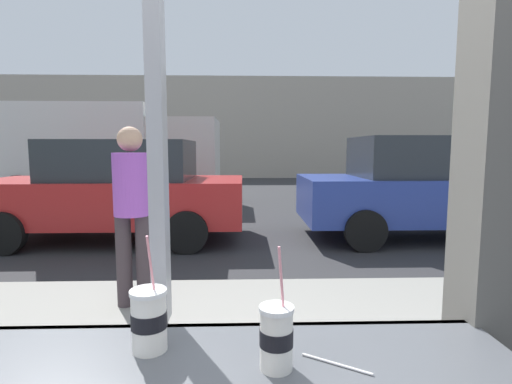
{
  "coord_description": "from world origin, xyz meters",
  "views": [
    {
      "loc": [
        0.27,
        -1.16,
        1.55
      ],
      "look_at": [
        0.4,
        3.02,
        1.08
      ],
      "focal_mm": 27.35,
      "sensor_mm": 36.0,
      "label": 1
    }
  ],
  "objects_px": {
    "soda_cup_left": "(149,319)",
    "parked_car_red": "(117,190)",
    "soda_cup_right": "(276,336)",
    "pedestrian": "(132,205)",
    "parked_car_blue": "(424,187)",
    "box_truck": "(98,150)"
  },
  "relations": [
    {
      "from": "soda_cup_left",
      "to": "soda_cup_right",
      "type": "relative_size",
      "value": 1.02
    },
    {
      "from": "soda_cup_right",
      "to": "parked_car_red",
      "type": "relative_size",
      "value": 0.08
    },
    {
      "from": "soda_cup_left",
      "to": "parked_car_blue",
      "type": "bearing_deg",
      "value": 58.66
    },
    {
      "from": "parked_car_red",
      "to": "pedestrian",
      "type": "distance_m",
      "value": 3.32
    },
    {
      "from": "soda_cup_left",
      "to": "parked_car_blue",
      "type": "height_order",
      "value": "parked_car_blue"
    },
    {
      "from": "box_truck",
      "to": "parked_car_red",
      "type": "bearing_deg",
      "value": -66.37
    },
    {
      "from": "parked_car_red",
      "to": "parked_car_blue",
      "type": "height_order",
      "value": "parked_car_blue"
    },
    {
      "from": "parked_car_red",
      "to": "pedestrian",
      "type": "bearing_deg",
      "value": -70.03
    },
    {
      "from": "soda_cup_right",
      "to": "pedestrian",
      "type": "relative_size",
      "value": 0.2
    },
    {
      "from": "parked_car_red",
      "to": "soda_cup_left",
      "type": "bearing_deg",
      "value": -71.41
    },
    {
      "from": "soda_cup_right",
      "to": "parked_car_red",
      "type": "distance_m",
      "value": 6.09
    },
    {
      "from": "soda_cup_left",
      "to": "parked_car_red",
      "type": "xyz_separation_m",
      "value": [
        -1.87,
        5.56,
        -0.22
      ]
    },
    {
      "from": "parked_car_red",
      "to": "parked_car_blue",
      "type": "relative_size",
      "value": 1.01
    },
    {
      "from": "pedestrian",
      "to": "box_truck",
      "type": "bearing_deg",
      "value": 112.12
    },
    {
      "from": "parked_car_red",
      "to": "parked_car_blue",
      "type": "bearing_deg",
      "value": 0.0
    },
    {
      "from": "pedestrian",
      "to": "soda_cup_left",
      "type": "bearing_deg",
      "value": -73.19
    },
    {
      "from": "soda_cup_left",
      "to": "pedestrian",
      "type": "distance_m",
      "value": 2.56
    },
    {
      "from": "parked_car_blue",
      "to": "pedestrian",
      "type": "xyz_separation_m",
      "value": [
        -4.13,
        -3.12,
        0.16
      ]
    },
    {
      "from": "parked_car_blue",
      "to": "soda_cup_left",
      "type": "bearing_deg",
      "value": -121.34
    },
    {
      "from": "box_truck",
      "to": "pedestrian",
      "type": "height_order",
      "value": "box_truck"
    },
    {
      "from": "soda_cup_right",
      "to": "pedestrian",
      "type": "bearing_deg",
      "value": 113.03
    },
    {
      "from": "soda_cup_left",
      "to": "parked_car_blue",
      "type": "relative_size",
      "value": 0.08
    }
  ]
}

